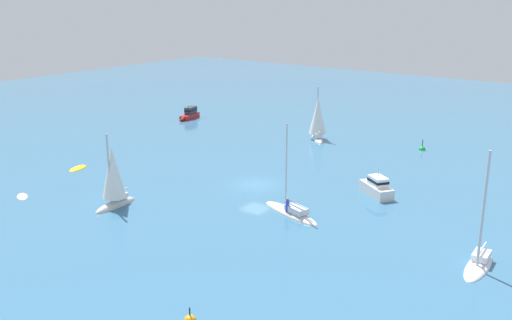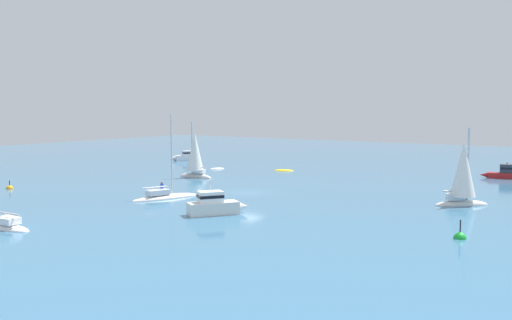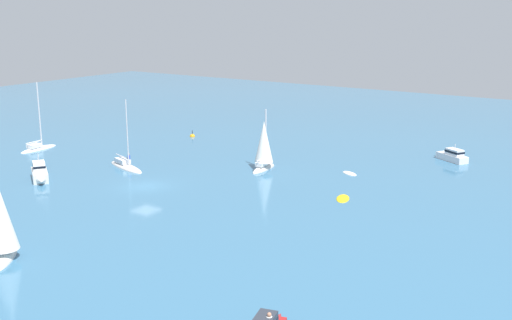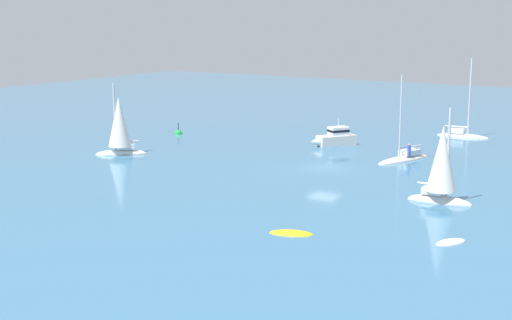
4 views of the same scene
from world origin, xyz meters
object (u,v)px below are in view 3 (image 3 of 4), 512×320
Objects in this scene: yacht_1 at (264,148)px; powerboat at (452,155)px; dinghy at (343,199)px; ketch at (2,226)px; yacht at (38,147)px; rib at (350,174)px; cabin_cruiser at (40,173)px; mooring_buoy at (192,137)px; sloop at (126,166)px.

yacht_1 is 1.52× the size of powerboat.
ketch is (-26.16, 13.73, 2.44)m from dinghy.
yacht is at bearing -172.29° from ketch.
yacht is 3.79× the size of rib.
ketch is at bearing 100.14° from powerboat.
ketch is at bearing -135.36° from yacht.
yacht reaches higher than rib.
powerboat reaches higher than rib.
cabin_cruiser reaches higher than mooring_buoy.
ketch is at bearing -9.80° from cabin_cruiser.
yacht_1 is 5.86× the size of mooring_buoy.
yacht_1 is 1.01× the size of ketch.
rib is 0.49× the size of powerboat.
dinghy is at bearing -116.12° from mooring_buoy.
yacht_1 reaches higher than powerboat.
sloop is at bearing -95.72° from yacht.
yacht is 1.22× the size of yacht_1.
yacht_1 is 3.11× the size of rib.
cabin_cruiser is at bearing -177.73° from mooring_buoy.
yacht_1 is at bearing -79.98° from yacht.
yacht is at bearing 177.44° from cabin_cruiser.
dinghy is 1.25× the size of rib.
dinghy is at bearing -90.92° from yacht.
mooring_buoy is at bearing -37.38° from yacht.
mooring_buoy is at bearing -165.20° from rib.
rib is (11.23, -21.98, -0.15)m from sloop.
mooring_buoy is at bearing 43.13° from dinghy.
sloop is 37.33m from powerboat.
dinghy is (2.21, -40.95, -0.26)m from yacht.
ketch is (-23.95, -27.22, 2.18)m from yacht.
cabin_cruiser is (-11.39, 28.82, 0.75)m from dinghy.
yacht is 1.08× the size of sloop.
yacht reaches higher than sloop.
ketch is at bearing -45.69° from sloop.
rib is at bearing 89.23° from powerboat.
sloop is at bearing 115.97° from yacht_1.
powerboat is (46.58, -17.75, -1.82)m from ketch.
yacht_1 reaches higher than rib.
dinghy is 9.18m from rib.
sloop is 26.28m from ketch.
dinghy is at bearing -116.82° from yacht_1.
yacht is 1.23× the size of ketch.
sloop reaches higher than dinghy.
rib is at bearing 0.51° from dinghy.
ketch is at bearing -158.44° from mooring_buoy.
ketch reaches higher than dinghy.
rib is 32.38m from cabin_cruiser.
powerboat reaches higher than mooring_buoy.
mooring_buoy is (-5.78, 33.87, -0.61)m from powerboat.
yacht_1 is at bearing 135.87° from ketch.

